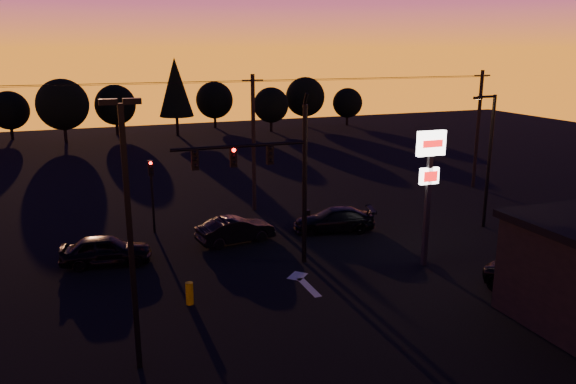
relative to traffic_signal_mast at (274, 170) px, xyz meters
name	(u,v)px	position (x,y,z in m)	size (l,w,h in m)	color
ground	(307,298)	(0.10, -3.99, -4.94)	(120.00, 120.00, 0.00)	black
lane_arrow	(303,282)	(0.60, -2.33, -4.93)	(1.20, 3.10, 0.01)	beige
traffic_signal_mast	(274,170)	(0.00, 0.00, 0.00)	(6.79, 0.52, 8.58)	black
secondary_signal	(152,186)	(-4.90, 7.49, -2.07)	(0.30, 0.31, 4.35)	black
parking_lot_light	(129,220)	(-7.40, -6.99, 0.33)	(1.25, 0.30, 9.14)	black
pylon_sign	(430,170)	(7.10, -2.49, -0.02)	(1.50, 0.28, 6.80)	black
streetlight	(488,156)	(14.01, 1.51, -0.52)	(1.55, 0.35, 8.00)	black
utility_pole_1	(254,143)	(2.10, 10.01, -0.34)	(1.40, 0.26, 9.00)	black
utility_pole_2	(478,129)	(20.10, 10.01, -0.34)	(1.40, 0.26, 9.00)	black
power_wires	(253,81)	(2.10, 10.01, 3.63)	(36.00, 1.22, 0.07)	black
bollard	(190,293)	(-4.82, -2.77, -4.44)	(0.33, 0.33, 0.99)	#BB9B00
tree_1	(9,110)	(-15.90, 49.01, -1.50)	(4.54, 4.54, 5.71)	black
tree_2	(63,105)	(-9.90, 44.01, -0.57)	(5.77, 5.78, 7.26)	black
tree_3	(115,105)	(-3.90, 48.01, -1.19)	(4.95, 4.95, 6.22)	black
tree_4	(175,87)	(3.10, 45.01, 0.99)	(4.18, 4.18, 9.50)	black
tree_5	(214,100)	(9.10, 50.01, -1.19)	(4.95, 4.95, 6.22)	black
tree_6	(271,105)	(15.10, 44.01, -1.50)	(4.54, 4.54, 5.71)	black
tree_7	(305,97)	(21.10, 47.01, -0.88)	(5.36, 5.36, 6.74)	black
tree_8	(347,103)	(27.10, 46.01, -1.82)	(4.12, 4.12, 5.19)	black
car_left	(106,250)	(-7.85, 3.27, -4.18)	(1.79, 4.44, 1.51)	black
car_mid	(236,230)	(-0.84, 4.16, -4.22)	(1.53, 4.38, 1.44)	black
car_right	(334,220)	(5.18, 4.02, -4.24)	(1.96, 4.82, 1.40)	black
suv_parked	(548,283)	(9.87, -7.73, -4.21)	(2.41, 5.22, 1.45)	black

